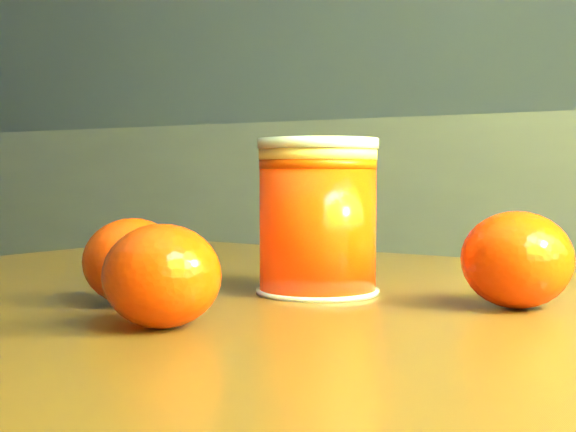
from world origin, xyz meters
The scene contains 5 objects.
kitchen_counter centered at (0.00, 1.45, 0.45)m, with size 3.15×0.60×0.90m, color #535358.
juice_glass centered at (0.99, 0.23, 0.76)m, with size 0.09×0.09×0.11m.
orange_front centered at (0.90, 0.12, 0.73)m, with size 0.07×0.07×0.06m, color red.
orange_back centered at (1.13, 0.24, 0.73)m, with size 0.07×0.07×0.06m, color red.
orange_extra centered at (0.98, 0.07, 0.73)m, with size 0.07×0.07×0.06m, color red.
Camera 1 is at (1.27, -0.29, 0.79)m, focal length 50.00 mm.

